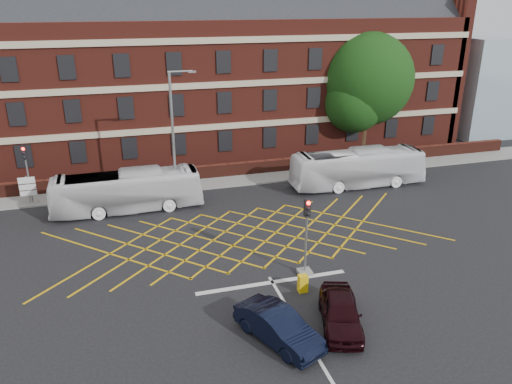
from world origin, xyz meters
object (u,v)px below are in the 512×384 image
object	(u,v)px
car_navy	(278,326)
car_maroon	(341,312)
bus_right	(358,168)
direction_signs	(28,187)
traffic_light_far	(29,181)
deciduous_tree	(366,86)
utility_cabinet	(303,283)
street_lamp	(176,160)
traffic_light_near	(306,244)
bus_left	(127,191)

from	to	relation	value
car_navy	car_maroon	world-z (taller)	car_maroon
bus_right	car_maroon	world-z (taller)	bus_right
direction_signs	bus_right	bearing A→B (deg)	-6.64
car_navy	traffic_light_far	xyz separation A→B (m)	(-11.92, 19.12, 1.05)
deciduous_tree	utility_cabinet	distance (m)	25.99
bus_right	traffic_light_far	bearing A→B (deg)	84.20
deciduous_tree	car_navy	bearing A→B (deg)	-123.97
car_navy	street_lamp	world-z (taller)	street_lamp
car_navy	deciduous_tree	distance (m)	29.91
street_lamp	bus_right	bearing A→B (deg)	-1.49
street_lamp	car_navy	bearing A→B (deg)	-83.06
traffic_light_near	direction_signs	bearing A→B (deg)	137.21
car_navy	utility_cabinet	world-z (taller)	car_navy
bus_right	direction_signs	xyz separation A→B (m)	(-23.88, 2.78, -0.08)
car_navy	direction_signs	xyz separation A→B (m)	(-12.05, 18.89, 0.66)
street_lamp	utility_cabinet	distance (m)	14.17
bus_left	direction_signs	world-z (taller)	bus_left
car_navy	utility_cabinet	distance (m)	4.07
street_lamp	direction_signs	world-z (taller)	street_lamp
traffic_light_far	direction_signs	distance (m)	0.47
bus_left	traffic_light_near	distance (m)	14.17
bus_left	street_lamp	xyz separation A→B (m)	(3.44, 0.33, 1.81)
car_navy	car_maroon	distance (m)	2.98
car_navy	street_lamp	distance (m)	16.78
traffic_light_far	car_navy	bearing A→B (deg)	-58.06
traffic_light_far	bus_right	bearing A→B (deg)	-7.21
car_navy	traffic_light_near	size ratio (longest dim) A/B	1.01
street_lamp	utility_cabinet	world-z (taller)	street_lamp
bus_right	traffic_light_far	world-z (taller)	traffic_light_far
bus_left	traffic_light_far	xyz separation A→B (m)	(-6.48, 2.98, 0.36)
traffic_light_far	utility_cabinet	world-z (taller)	traffic_light_far
bus_right	deciduous_tree	bearing A→B (deg)	-27.67
bus_left	car_maroon	world-z (taller)	bus_left
street_lamp	direction_signs	xyz separation A→B (m)	(-10.04, 2.42, -1.83)
traffic_light_far	direction_signs	bearing A→B (deg)	-119.27
bus_right	deciduous_tree	world-z (taller)	deciduous_tree
car_navy	direction_signs	size ratio (longest dim) A/B	1.97
bus_right	traffic_light_near	world-z (taller)	traffic_light_near
bus_left	car_maroon	bearing A→B (deg)	-152.80
car_maroon	deciduous_tree	size ratio (longest dim) A/B	0.39
street_lamp	direction_signs	bearing A→B (deg)	166.46
traffic_light_far	direction_signs	size ratio (longest dim) A/B	1.94
bus_right	direction_signs	size ratio (longest dim) A/B	4.75
traffic_light_far	street_lamp	xyz separation A→B (m)	(9.92, -2.65, 1.45)
street_lamp	bus_left	bearing A→B (deg)	-174.49
bus_left	traffic_light_far	distance (m)	7.14
traffic_light_near	traffic_light_far	size ratio (longest dim) A/B	1.00
direction_signs	utility_cabinet	distance (m)	21.28
car_navy	traffic_light_near	xyz separation A→B (m)	(3.12, 4.86, 1.05)
bus_right	deciduous_tree	distance (m)	10.60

